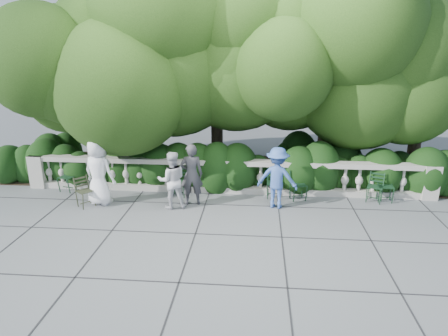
# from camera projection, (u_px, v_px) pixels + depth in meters

# --- Properties ---
(ground) EXTENTS (90.00, 90.00, 0.00)m
(ground) POSITION_uv_depth(u_px,v_px,m) (221.00, 217.00, 10.21)
(ground) COLOR #56595E
(ground) RESTS_ON ground
(balustrade) EXTENTS (12.00, 0.44, 1.00)m
(balustrade) POSITION_uv_depth(u_px,v_px,m) (226.00, 177.00, 11.77)
(balustrade) COLOR #9E998E
(balustrade) RESTS_ON ground
(shrub_hedge) EXTENTS (15.00, 2.60, 1.70)m
(shrub_hedge) POSITION_uv_depth(u_px,v_px,m) (229.00, 179.00, 13.06)
(shrub_hedge) COLOR black
(shrub_hedge) RESTS_ON ground
(tree_canopy) EXTENTS (15.04, 6.52, 6.78)m
(tree_canopy) POSITION_uv_depth(u_px,v_px,m) (253.00, 53.00, 12.00)
(tree_canopy) COLOR #3F3023
(tree_canopy) RESTS_ON ground
(chair_a) EXTENTS (0.54, 0.57, 0.84)m
(chair_a) POSITION_uv_depth(u_px,v_px,m) (65.00, 193.00, 11.87)
(chair_a) COLOR black
(chair_a) RESTS_ON ground
(chair_b) EXTENTS (0.47, 0.51, 0.84)m
(chair_b) POSITION_uv_depth(u_px,v_px,m) (178.00, 198.00, 11.46)
(chair_b) COLOR black
(chair_b) RESTS_ON ground
(chair_c) EXTENTS (0.45, 0.49, 0.84)m
(chair_c) POSITION_uv_depth(u_px,v_px,m) (274.00, 199.00, 11.36)
(chair_c) COLOR black
(chair_c) RESTS_ON ground
(chair_d) EXTENTS (0.55, 0.58, 0.84)m
(chair_d) POSITION_uv_depth(u_px,v_px,m) (299.00, 202.00, 11.20)
(chair_d) COLOR black
(chair_d) RESTS_ON ground
(chair_e) EXTENTS (0.59, 0.61, 0.84)m
(chair_e) POSITION_uv_depth(u_px,v_px,m) (373.00, 204.00, 11.06)
(chair_e) COLOR black
(chair_e) RESTS_ON ground
(chair_f) EXTENTS (0.48, 0.52, 0.84)m
(chair_f) POSITION_uv_depth(u_px,v_px,m) (385.00, 203.00, 11.08)
(chair_f) COLOR black
(chair_f) RESTS_ON ground
(chair_weathered) EXTENTS (0.65, 0.64, 0.84)m
(chair_weathered) POSITION_uv_depth(u_px,v_px,m) (90.00, 208.00, 10.78)
(chair_weathered) COLOR black
(chair_weathered) RESTS_ON ground
(person_businessman) EXTENTS (1.04, 0.84, 1.84)m
(person_businessman) POSITION_uv_depth(u_px,v_px,m) (99.00, 172.00, 10.79)
(person_businessman) COLOR white
(person_businessman) RESTS_ON ground
(person_woman_grey) EXTENTS (0.69, 0.52, 1.70)m
(person_woman_grey) POSITION_uv_depth(u_px,v_px,m) (191.00, 175.00, 10.79)
(person_woman_grey) COLOR #3A393E
(person_woman_grey) RESTS_ON ground
(person_casual_man) EXTENTS (0.89, 0.77, 1.56)m
(person_casual_man) POSITION_uv_depth(u_px,v_px,m) (172.00, 180.00, 10.57)
(person_casual_man) COLOR silver
(person_casual_man) RESTS_ON ground
(person_older_blue) EXTENTS (1.18, 0.83, 1.66)m
(person_older_blue) POSITION_uv_depth(u_px,v_px,m) (277.00, 178.00, 10.59)
(person_older_blue) COLOR #385BAA
(person_older_blue) RESTS_ON ground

